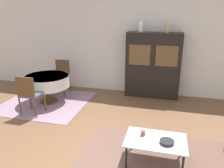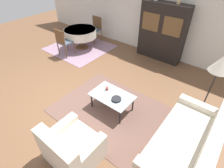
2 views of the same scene
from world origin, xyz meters
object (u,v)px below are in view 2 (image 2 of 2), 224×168
(armchair, at_px, (72,148))
(vase_short, at_px, (179,0))
(dining_chair_near, at_px, (63,41))
(cup, at_px, (107,88))
(display_cabinet, at_px, (162,32))
(dining_chair_far, at_px, (95,28))
(bowl, at_px, (116,99))
(floor_lamp, at_px, (220,66))
(coffee_table, at_px, (112,97))
(couch, at_px, (187,145))
(dining_table, at_px, (80,33))

(armchair, height_order, vase_short, vase_short)
(dining_chair_near, relative_size, cup, 11.17)
(display_cabinet, distance_m, dining_chair_near, 3.30)
(armchair, relative_size, dining_chair_far, 0.93)
(bowl, bearing_deg, armchair, -87.53)
(floor_lamp, height_order, bowl, floor_lamp)
(floor_lamp, bearing_deg, dining_chair_far, 163.90)
(armchair, height_order, floor_lamp, floor_lamp)
(coffee_table, xyz_separation_m, cup, (-0.21, 0.07, 0.08))
(bowl, relative_size, vase_short, 0.97)
(dining_chair_near, height_order, cup, dining_chair_near)
(dining_chair_far, distance_m, cup, 3.75)
(floor_lamp, distance_m, bowl, 2.19)
(cup, bearing_deg, floor_lamp, 32.71)
(dining_chair_near, xyz_separation_m, bowl, (3.12, -1.10, -0.11))
(dining_chair_far, bearing_deg, dining_chair_near, 90.00)
(couch, distance_m, display_cabinet, 3.77)
(floor_lamp, bearing_deg, bowl, -138.23)
(dining_table, bearing_deg, dining_chair_far, 90.00)
(couch, relative_size, coffee_table, 2.05)
(bowl, bearing_deg, dining_chair_far, 139.11)
(coffee_table, xyz_separation_m, vase_short, (0.03, 2.97, 1.54))
(display_cabinet, relative_size, vase_short, 8.12)
(bowl, bearing_deg, couch, -1.85)
(couch, distance_m, cup, 2.01)
(dining_chair_far, bearing_deg, armchair, 128.04)
(dining_chair_far, bearing_deg, vase_short, -173.57)
(armchair, distance_m, floor_lamp, 3.22)
(floor_lamp, xyz_separation_m, bowl, (-1.52, -1.36, -0.78))
(dining_chair_near, distance_m, cup, 2.90)
(dining_chair_far, bearing_deg, couch, 149.79)
(coffee_table, relative_size, bowl, 4.40)
(coffee_table, xyz_separation_m, dining_table, (-2.95, 1.84, 0.20))
(armchair, bearing_deg, couch, 40.16)
(floor_lamp, distance_m, vase_short, 2.46)
(coffee_table, relative_size, dining_chair_far, 1.00)
(dining_table, bearing_deg, vase_short, 20.91)
(coffee_table, distance_m, dining_table, 3.48)
(display_cabinet, bearing_deg, cup, -88.30)
(dining_table, height_order, floor_lamp, floor_lamp)
(dining_chair_near, bearing_deg, couch, -13.65)
(floor_lamp, bearing_deg, coffee_table, -142.55)
(dining_table, distance_m, dining_chair_near, 0.80)
(armchair, height_order, dining_table, armchair)
(dining_table, bearing_deg, dining_chair_near, -90.00)
(coffee_table, height_order, dining_chair_far, dining_chair_far)
(dining_chair_far, relative_size, vase_short, 4.29)
(armchair, bearing_deg, bowl, 92.47)
(armchair, height_order, display_cabinet, display_cabinet)
(vase_short, bearing_deg, couch, -60.47)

